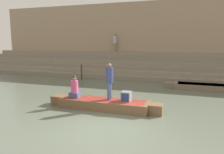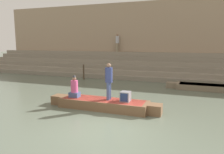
# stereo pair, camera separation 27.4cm
# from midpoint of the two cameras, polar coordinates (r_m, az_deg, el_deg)

# --- Properties ---
(ground_plane) EXTENTS (120.00, 120.00, 0.00)m
(ground_plane) POSITION_cam_midpoint_polar(r_m,az_deg,el_deg) (8.45, -0.14, -12.65)
(ground_plane) COLOR #566051
(ghat_steps) EXTENTS (36.00, 3.52, 2.22)m
(ghat_steps) POSITION_cam_midpoint_polar(r_m,az_deg,el_deg) (19.83, 12.25, 2.07)
(ghat_steps) COLOR gray
(ghat_steps) RESTS_ON ground
(back_wall) EXTENTS (34.20, 1.28, 6.94)m
(back_wall) POSITION_cam_midpoint_polar(r_m,az_deg,el_deg) (21.55, 13.21, 9.60)
(back_wall) COLOR tan
(back_wall) RESTS_ON ground
(rowboat_main) EXTENTS (5.49, 1.28, 0.45)m
(rowboat_main) POSITION_cam_midpoint_polar(r_m,az_deg,el_deg) (10.45, -1.55, -6.99)
(rowboat_main) COLOR brown
(rowboat_main) RESTS_ON ground
(person_standing) EXTENTS (0.35, 0.35, 1.72)m
(person_standing) POSITION_cam_midpoint_polar(r_m,az_deg,el_deg) (10.16, -0.07, -0.49)
(person_standing) COLOR #3D4C75
(person_standing) RESTS_ON rowboat_main
(person_rowing) EXTENTS (0.49, 0.38, 1.08)m
(person_rowing) POSITION_cam_midpoint_polar(r_m,az_deg,el_deg) (10.88, -9.08, -2.97)
(person_rowing) COLOR #3D4C75
(person_rowing) RESTS_ON rowboat_main
(tv_set) EXTENTS (0.43, 0.47, 0.46)m
(tv_set) POSITION_cam_midpoint_polar(r_m,az_deg,el_deg) (10.04, 4.31, -5.10)
(tv_set) COLOR slate
(tv_set) RESTS_ON rowboat_main
(moored_boat_shore) EXTENTS (6.22, 1.23, 0.37)m
(moored_boat_shore) POSITION_cam_midpoint_polar(r_m,az_deg,el_deg) (15.89, 25.77, -2.51)
(moored_boat_shore) COLOR #756651
(moored_boat_shore) RESTS_ON ground
(mooring_post) EXTENTS (0.13, 0.13, 1.28)m
(mooring_post) POSITION_cam_midpoint_polar(r_m,az_deg,el_deg) (18.72, -7.00, 1.30)
(mooring_post) COLOR #473828
(mooring_post) RESTS_ON ground
(person_on_steps) EXTENTS (0.34, 0.34, 1.73)m
(person_on_steps) POSITION_cam_midpoint_polar(r_m,az_deg,el_deg) (21.61, 1.78, 9.25)
(person_on_steps) COLOR gray
(person_on_steps) RESTS_ON ghat_steps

